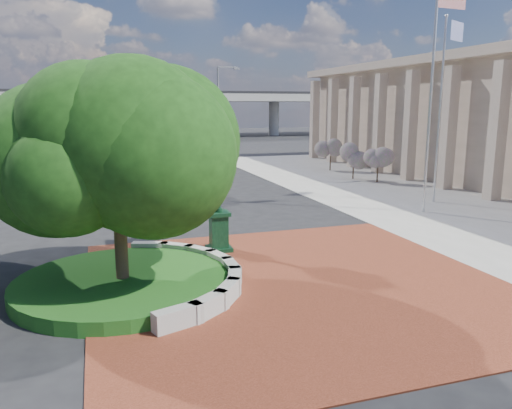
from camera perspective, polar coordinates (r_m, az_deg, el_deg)
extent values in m
plane|color=black|center=(16.04, 3.38, -7.80)|extent=(200.00, 200.00, 0.00)
cube|color=maroon|center=(15.16, 4.76, -8.89)|extent=(12.00, 12.00, 0.04)
cube|color=#9E9B93|center=(32.76, 23.54, 1.16)|extent=(20.00, 50.00, 0.04)
cube|color=#9E9B93|center=(12.28, -8.91, -12.74)|extent=(1.29, 0.76, 0.54)
cube|color=#9E9B93|center=(12.84, -5.41, -11.54)|extent=(1.20, 1.04, 0.54)
cube|color=#9E9B93|center=(13.62, -3.26, -10.14)|extent=(1.00, 1.22, 0.54)
cube|color=#9E9B93|center=(14.51, -2.48, -8.76)|extent=(0.71, 1.30, 0.54)
cube|color=#9E9B93|center=(15.42, -2.91, -7.53)|extent=(0.35, 1.25, 0.54)
cube|color=#9E9B93|center=(16.28, -4.30, -6.53)|extent=(0.71, 1.30, 0.54)
cube|color=#9E9B93|center=(17.00, -6.42, -5.79)|extent=(1.00, 1.22, 0.54)
cube|color=#9E9B93|center=(17.56, -9.05, -5.31)|extent=(1.20, 1.04, 0.54)
cube|color=#9E9B93|center=(17.90, -11.99, -5.09)|extent=(1.29, 0.76, 0.54)
cylinder|color=#164313|center=(14.99, -14.94, -8.75)|extent=(6.10, 6.10, 0.40)
cube|color=black|center=(34.39, 22.87, 8.33)|extent=(0.30, 40.00, 5.50)
cube|color=#9E9B93|center=(84.31, -14.46, 11.77)|extent=(90.00, 12.00, 1.20)
cube|color=black|center=(84.32, -14.49, 12.32)|extent=(90.00, 12.00, 0.40)
cylinder|color=#9E9B93|center=(84.67, -24.63, 8.74)|extent=(1.80, 1.80, 6.00)
cylinder|color=#9E9B93|center=(84.80, -10.93, 9.55)|extent=(1.80, 1.80, 6.00)
cylinder|color=#9E9B93|center=(89.52, 2.06, 9.82)|extent=(1.80, 1.80, 6.00)
cylinder|color=#38281C|center=(14.72, -15.12, -5.51)|extent=(0.36, 0.36, 2.17)
sphere|color=#14360E|center=(14.20, -15.66, 4.76)|extent=(5.20, 5.20, 5.20)
cylinder|color=#38281C|center=(32.43, -15.05, 3.31)|extent=(0.36, 0.36, 1.92)
sphere|color=#14360E|center=(32.21, -15.26, 7.33)|extent=(4.40, 4.40, 4.40)
cube|color=black|center=(18.34, -4.25, -5.07)|extent=(0.91, 0.91, 0.18)
cube|color=black|center=(18.16, -4.28, -3.00)|extent=(0.62, 0.62, 1.21)
cube|color=black|center=(18.01, -4.31, -1.03)|extent=(0.79, 0.79, 0.13)
cylinder|color=black|center=(17.83, -4.36, 2.13)|extent=(0.19, 0.19, 1.87)
cube|color=black|center=(17.65, -4.43, 6.94)|extent=(1.02, 1.02, 0.99)
cylinder|color=white|center=(17.15, -4.07, 6.82)|extent=(0.88, 0.09, 0.88)
cylinder|color=white|center=(18.16, -4.78, 7.05)|extent=(0.88, 0.09, 0.88)
cylinder|color=white|center=(17.55, -6.10, 6.88)|extent=(0.09, 0.88, 0.88)
cylinder|color=white|center=(17.76, -2.79, 6.98)|extent=(0.09, 0.88, 0.88)
sphere|color=black|center=(17.61, -4.47, 9.15)|extent=(0.49, 0.49, 0.49)
cone|color=black|center=(17.60, -4.49, 10.34)|extent=(0.20, 0.20, 0.55)
imported|color=maroon|center=(49.66, -8.46, 6.02)|extent=(3.69, 5.06, 1.60)
cylinder|color=silver|center=(25.63, 19.33, 11.20)|extent=(0.13, 0.13, 10.97)
cylinder|color=silver|center=(28.63, 20.25, 9.80)|extent=(0.12, 0.12, 9.69)
sphere|color=silver|center=(28.98, 20.95, 19.50)|extent=(0.17, 0.17, 0.17)
plane|color=navy|center=(29.33, 22.01, 17.88)|extent=(1.30, 0.66, 1.45)
cylinder|color=slate|center=(40.08, -4.31, 9.58)|extent=(0.15, 0.15, 8.16)
cube|color=slate|center=(40.42, -3.26, 15.40)|extent=(1.64, 0.24, 0.11)
cube|color=slate|center=(40.65, -2.25, 15.26)|extent=(0.47, 0.26, 0.14)
cylinder|color=slate|center=(53.56, -13.29, 9.72)|extent=(0.14, 0.14, 8.15)
cube|color=slate|center=(53.93, -12.66, 14.09)|extent=(1.60, 0.61, 0.11)
cube|color=slate|center=(54.22, -11.93, 14.01)|extent=(0.50, 0.35, 0.14)
cylinder|color=#38281C|center=(35.41, 13.70, 3.42)|extent=(0.10, 0.10, 1.20)
sphere|color=#B55AA2|center=(35.29, 13.78, 5.03)|extent=(1.20, 1.20, 1.20)
cylinder|color=#38281C|center=(36.50, 11.04, 3.76)|extent=(0.10, 0.10, 1.20)
sphere|color=#B55AA2|center=(36.39, 11.10, 5.32)|extent=(1.20, 1.20, 1.20)
cylinder|color=#38281C|center=(41.07, 8.48, 4.66)|extent=(0.10, 0.10, 1.20)
sphere|color=#B55AA2|center=(40.97, 8.52, 6.05)|extent=(1.20, 1.20, 1.20)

